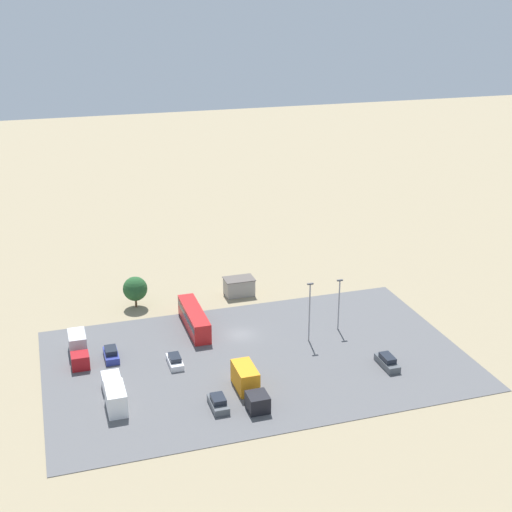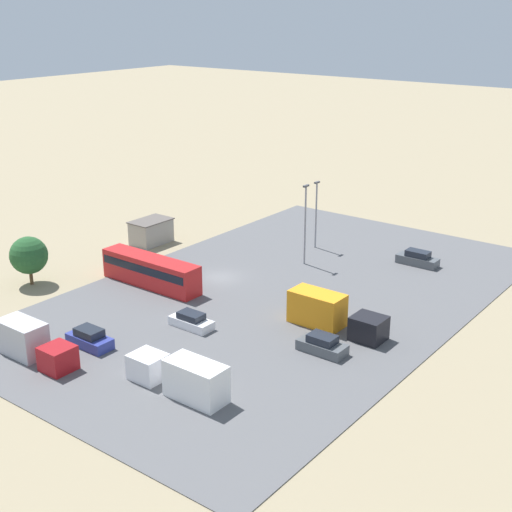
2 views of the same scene
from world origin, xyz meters
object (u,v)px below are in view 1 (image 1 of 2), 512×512
Objects in this scene: bus at (194,318)px; parked_truck_2 at (115,394)px; parked_car_2 at (387,362)px; parked_car_0 at (111,354)px; shed_building at (239,286)px; parked_truck_0 at (78,348)px; parked_car_1 at (218,403)px; parked_car_3 at (175,361)px; parked_truck_1 at (249,384)px.

parked_truck_2 is at bearing 51.16° from bus.
parked_car_0 is at bearing -20.64° from parked_car_2.
parked_truck_0 reaches higher than shed_building.
parked_car_0 is 0.90× the size of parked_car_2.
parked_car_1 is 0.90× the size of parked_car_2.
shed_building is at bearing -134.76° from bus.
parked_car_3 is at bearing -76.04° from parked_car_1.
parked_truck_2 is at bearing 38.92° from parked_car_3.
bus is 22.46m from parked_truck_2.
parked_car_3 is at bearing 63.65° from bus.
parked_car_3 is (27.65, -9.15, -0.10)m from parked_car_2.
parked_car_0 reaches higher than parked_car_1.
parked_truck_2 is (14.09, 17.49, -0.31)m from bus.
parked_car_0 is 19.87m from parked_car_1.
bus is 29.77m from parked_car_2.
shed_building is at bearing 34.54° from parked_car_0.
parked_car_2 is 0.53× the size of parked_truck_2.
bus is 14.47m from parked_car_0.
bus is 2.56× the size of parked_car_2.
parked_car_0 is 9.22m from parked_car_3.
shed_building is at bearing -110.42° from parked_car_1.
parked_truck_0 is 25.90m from parked_truck_1.
parked_car_0 reaches higher than parked_car_3.
bus is at bearing -40.58° from parked_car_2.
parked_car_3 is 0.48× the size of parked_truck_2.
parked_truck_0 reaches higher than parked_car_0.
shed_building is 32.05m from parked_car_2.
parked_car_1 is 12.49m from parked_car_3.
parked_car_0 is 0.46× the size of parked_truck_1.
shed_building is 0.54× the size of parked_truck_1.
parked_car_2 is at bearing -173.14° from parked_car_1.
bus reaches higher than parked_truck_0.
bus is 2.83× the size of parked_car_0.
parked_car_3 is 13.97m from parked_truck_0.
parked_truck_2 is at bearing -94.38° from parked_car_0.
bus is at bearing -83.14° from parked_truck_1.
shed_building reaches higher than parked_car_0.
parked_car_1 is 24.08m from parked_truck_0.
parked_car_1 is at bearing 103.96° from parked_car_3.
bus is 2.84× the size of parked_car_3.
bus is 20.54m from parked_truck_1.
shed_building is 1.19× the size of parked_car_3.
parked_car_1 is at bearing 69.58° from shed_building.
parked_car_0 is at bearing 34.54° from shed_building.
parked_truck_0 reaches higher than parked_car_2.
parked_truck_2 is (24.12, 27.62, -0.04)m from shed_building.
parked_car_3 is at bearing 38.92° from parked_truck_2.
parked_truck_0 is (15.43, -18.47, 0.68)m from parked_car_1.
parked_car_1 is 0.45× the size of parked_truck_1.
parked_truck_2 reaches higher than parked_truck_0.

